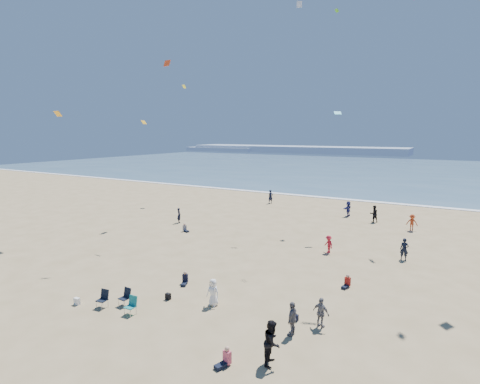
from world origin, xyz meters
The scene contains 12 objects.
ground centered at (0.00, 0.00, 0.00)m, with size 220.00×220.00×0.00m, color tan.
ocean centered at (0.00, 95.00, 0.03)m, with size 220.00×100.00×0.06m, color #476B84.
surf_line centered at (0.00, 45.00, 0.04)m, with size 220.00×1.20×0.08m, color white.
headland_far centered at (-60.00, 170.00, 1.60)m, with size 110.00×20.00×3.20m, color #7A8EA8.
headland_near centered at (-100.00, 165.00, 1.00)m, with size 40.00×14.00×2.00m, color #7A8EA8.
standing_flyers centered at (6.65, 17.92, 0.88)m, with size 34.73×37.57×1.94m.
seated_group centered at (1.19, 7.78, 0.42)m, with size 18.51×22.72×0.84m.
chair_cluster centered at (-3.22, 3.48, 0.50)m, with size 2.65×1.46×1.00m.
white_tote centered at (-5.76, 2.68, 0.20)m, with size 0.35×0.20×0.40m, color white.
black_backpack centered at (-1.66, 5.81, 0.19)m, with size 0.30×0.22×0.38m, color black.
navy_bag centered at (5.83, 7.22, 0.17)m, with size 0.28×0.18×0.34m, color black.
kites_aloft centered at (9.74, 12.83, 14.33)m, with size 42.77×37.51×25.51m.
Camera 1 is at (12.51, -10.13, 9.75)m, focal length 28.00 mm.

